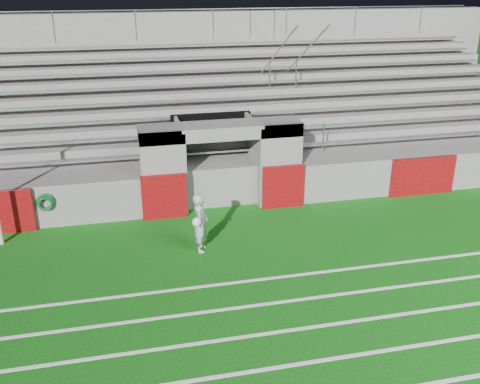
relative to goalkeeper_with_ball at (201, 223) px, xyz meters
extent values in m
plane|color=#0D510E|center=(1.07, -0.76, -0.79)|extent=(90.00, 90.00, 0.00)
cube|color=white|center=(1.07, -4.76, -0.78)|extent=(28.00, 0.09, 0.01)
cube|color=white|center=(1.07, -3.76, -0.78)|extent=(28.00, 0.09, 0.01)
cube|color=white|center=(1.07, -2.76, -0.78)|extent=(28.00, 0.09, 0.01)
cube|color=white|center=(1.07, -1.76, -0.78)|extent=(28.00, 0.09, 0.01)
cube|color=slate|center=(8.77, 2.41, -0.16)|extent=(10.60, 0.35, 1.25)
cube|color=slate|center=(-0.73, 2.74, 0.51)|extent=(1.20, 1.00, 2.60)
cube|color=slate|center=(2.87, 2.74, 0.51)|extent=(1.20, 1.00, 2.60)
cube|color=black|center=(1.07, 4.44, 0.46)|extent=(2.60, 0.20, 2.50)
cube|color=slate|center=(-0.08, 3.34, 0.46)|extent=(0.10, 2.20, 2.50)
cube|color=slate|center=(2.22, 3.34, 0.46)|extent=(0.10, 2.20, 2.50)
cube|color=slate|center=(1.07, 2.74, 1.61)|extent=(4.80, 1.00, 0.40)
cube|color=slate|center=(1.07, 6.59, 0.36)|extent=(26.00, 8.00, 0.20)
cube|color=slate|center=(1.07, 6.59, -0.26)|extent=(26.00, 8.00, 1.05)
cube|color=#5E080B|center=(-0.73, 2.18, -0.11)|extent=(1.30, 0.15, 1.35)
cube|color=#5E080B|center=(2.87, 2.18, -0.11)|extent=(1.30, 0.15, 1.35)
cube|color=#5E080B|center=(7.57, 2.18, -0.16)|extent=(2.20, 0.15, 1.25)
cube|color=#96999E|center=(1.07, 3.66, 0.68)|extent=(23.00, 0.28, 0.06)
cube|color=slate|center=(1.07, 4.51, 0.65)|extent=(24.00, 0.75, 0.38)
cube|color=#96999E|center=(1.07, 4.41, 1.06)|extent=(23.00, 0.28, 0.06)
cube|color=slate|center=(1.07, 5.26, 0.84)|extent=(24.00, 0.75, 0.76)
cube|color=#96999E|center=(1.07, 5.16, 1.44)|extent=(23.00, 0.28, 0.06)
cube|color=slate|center=(1.07, 6.01, 1.03)|extent=(24.00, 0.75, 1.14)
cube|color=#96999E|center=(1.07, 5.91, 1.82)|extent=(23.00, 0.28, 0.06)
cube|color=slate|center=(1.07, 6.76, 1.22)|extent=(24.00, 0.75, 1.52)
cube|color=#96999E|center=(1.07, 6.66, 2.20)|extent=(23.00, 0.28, 0.06)
cube|color=slate|center=(1.07, 7.51, 1.41)|extent=(24.00, 0.75, 1.90)
cube|color=#96999E|center=(1.07, 7.41, 2.58)|extent=(23.00, 0.28, 0.06)
cube|color=slate|center=(1.07, 8.26, 1.60)|extent=(24.00, 0.75, 2.28)
cube|color=#96999E|center=(1.07, 8.16, 2.96)|extent=(23.00, 0.28, 0.06)
cube|color=slate|center=(1.07, 9.01, 1.79)|extent=(24.00, 0.75, 2.66)
cube|color=#96999E|center=(1.07, 8.91, 3.34)|extent=(23.00, 0.28, 0.06)
cube|color=slate|center=(1.07, 9.69, 1.86)|extent=(26.00, 0.60, 5.29)
cylinder|color=#A5A8AD|center=(3.57, 3.39, 0.96)|extent=(0.05, 0.05, 1.00)
cylinder|color=#A5A8AD|center=(3.57, 6.39, 2.48)|extent=(0.05, 0.05, 1.00)
cylinder|color=#A5A8AD|center=(3.57, 9.39, 4.00)|extent=(0.05, 0.05, 1.00)
cylinder|color=#A5A8AD|center=(3.57, 6.39, 2.98)|extent=(0.05, 6.02, 3.08)
cylinder|color=#A5A8AD|center=(4.57, 3.39, 0.96)|extent=(0.05, 0.05, 1.00)
cylinder|color=#A5A8AD|center=(4.57, 6.39, 2.48)|extent=(0.05, 0.05, 1.00)
cylinder|color=#A5A8AD|center=(4.57, 9.39, 4.00)|extent=(0.05, 0.05, 1.00)
cylinder|color=#A5A8AD|center=(4.57, 6.39, 2.98)|extent=(0.05, 6.02, 3.08)
cylinder|color=#A5A8AD|center=(-3.93, 9.39, 4.05)|extent=(0.05, 0.05, 1.10)
cylinder|color=#A5A8AD|center=(-0.93, 9.39, 4.05)|extent=(0.05, 0.05, 1.10)
cylinder|color=#A5A8AD|center=(2.07, 9.39, 4.05)|extent=(0.05, 0.05, 1.10)
cylinder|color=#A5A8AD|center=(5.07, 9.39, 4.05)|extent=(0.05, 0.05, 1.10)
cylinder|color=#A5A8AD|center=(8.07, 9.39, 4.05)|extent=(0.05, 0.05, 1.10)
cylinder|color=#A5A8AD|center=(11.07, 9.39, 4.05)|extent=(0.05, 0.05, 1.10)
cylinder|color=#A5A8AD|center=(1.07, 9.39, 4.60)|extent=(24.00, 0.05, 0.05)
imported|color=#A0A4A9|center=(0.00, 0.01, -0.01)|extent=(0.48, 0.63, 1.56)
sphere|color=white|center=(-0.13, -0.26, 0.15)|extent=(0.23, 0.23, 0.23)
torus|color=#0D451A|center=(-4.00, 2.19, 0.03)|extent=(0.50, 0.09, 0.50)
torus|color=#0D421D|center=(-4.00, 2.14, -0.01)|extent=(0.42, 0.08, 0.42)
camera|label=1|loc=(-1.73, -12.24, 5.91)|focal=40.00mm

